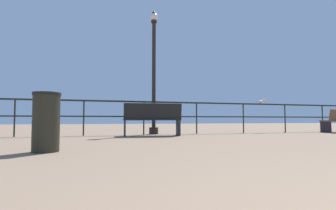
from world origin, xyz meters
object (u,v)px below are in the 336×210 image
(bench_near_left, at_px, (152,118))
(trash_bin, at_px, (46,122))
(seagull_on_rail, at_px, (262,101))
(lamppost_center, at_px, (154,72))

(bench_near_left, height_order, trash_bin, bench_near_left)
(bench_near_left, distance_m, trash_bin, 3.96)
(seagull_on_rail, height_order, trash_bin, seagull_on_rail)
(bench_near_left, relative_size, lamppost_center, 0.41)
(lamppost_center, height_order, seagull_on_rail, lamppost_center)
(seagull_on_rail, bearing_deg, trash_bin, -149.65)
(bench_near_left, distance_m, lamppost_center, 1.87)
(lamppost_center, distance_m, trash_bin, 5.22)
(lamppost_center, relative_size, trash_bin, 4.77)
(bench_near_left, relative_size, trash_bin, 1.95)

